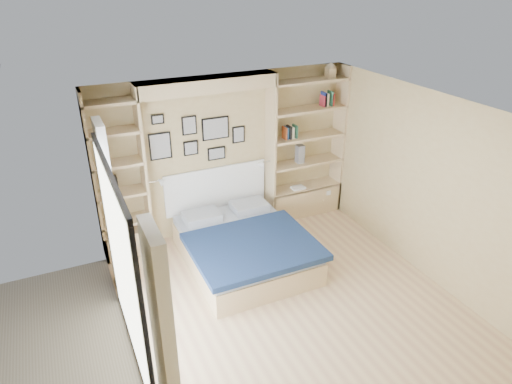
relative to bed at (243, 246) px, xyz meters
name	(u,v)px	position (x,y,z in m)	size (l,w,h in m)	color
ground	(292,305)	(0.18, -1.14, -0.27)	(4.50, 4.50, 0.00)	#DBB985
room_shell	(219,187)	(-0.20, 0.38, 0.81)	(4.50, 4.50, 4.50)	tan
bed	(243,246)	(0.00, 0.00, 0.00)	(1.67, 2.13, 1.07)	#CFB784
photo_gallery	(197,137)	(-0.27, 1.08, 1.33)	(1.48, 0.02, 0.82)	black
reading_lamps	(213,172)	(-0.12, 0.86, 0.83)	(1.92, 0.12, 0.15)	silver
shelf_decor	(300,119)	(1.39, 0.92, 1.45)	(3.53, 0.23, 2.03)	#9E431D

